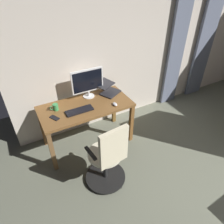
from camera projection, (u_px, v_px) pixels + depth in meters
name	position (u px, v px, depth m)	size (l,w,h in m)	color
back_room_partition	(151.00, 40.00, 3.61)	(5.13, 0.10, 2.77)	beige
curtain_left_panel	(206.00, 39.00, 4.12)	(0.43, 0.06, 2.49)	slate
curtain_right_panel	(177.00, 45.00, 3.82)	(0.36, 0.06, 2.49)	slate
desk	(86.00, 111.00, 3.12)	(1.39, 0.67, 0.75)	brown
office_chair	(108.00, 159.00, 2.58)	(0.56, 0.56, 1.05)	black
computer_monitor	(88.00, 82.00, 3.11)	(0.51, 0.18, 0.46)	white
computer_keyboard	(79.00, 111.00, 2.93)	(0.40, 0.14, 0.02)	black
laptop	(108.00, 89.00, 3.33)	(0.44, 0.46, 0.16)	#232328
computer_mouse	(115.00, 104.00, 3.05)	(0.06, 0.10, 0.04)	silver
cell_phone_by_monitor	(55.00, 118.00, 2.80)	(0.07, 0.14, 0.01)	black
mug_coffee	(55.00, 107.00, 2.93)	(0.12, 0.08, 0.10)	#3D9951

